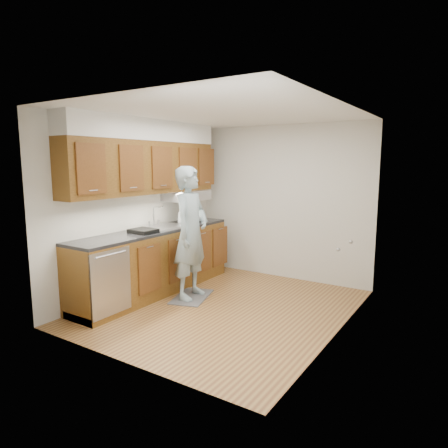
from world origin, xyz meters
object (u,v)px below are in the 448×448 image
(soap_bottle_a, at_px, (181,216))
(soap_bottle_b, at_px, (192,217))
(person, at_px, (191,224))
(steel_can, at_px, (187,221))
(dish_rack, at_px, (143,231))
(soda_can, at_px, (185,221))
(soap_bottle_c, at_px, (201,216))

(soap_bottle_a, distance_m, soap_bottle_b, 0.19)
(person, bearing_deg, steel_can, 34.83)
(soap_bottle_a, xyz_separation_m, dish_rack, (0.11, -0.95, -0.10))
(soda_can, bearing_deg, soap_bottle_c, 93.40)
(soap_bottle_a, xyz_separation_m, steel_can, (0.13, -0.01, -0.07))
(soap_bottle_c, bearing_deg, steel_can, -89.13)
(person, bearing_deg, dish_rack, 118.98)
(soda_can, bearing_deg, steel_can, 108.27)
(person, bearing_deg, soap_bottle_a, 40.71)
(soap_bottle_b, height_order, steel_can, soap_bottle_b)
(soda_can, xyz_separation_m, steel_can, (-0.02, 0.06, -0.01))
(soap_bottle_c, bearing_deg, soap_bottle_a, -108.41)
(soda_can, distance_m, dish_rack, 0.88)
(person, distance_m, soap_bottle_c, 1.07)
(steel_can, bearing_deg, person, -47.43)
(soda_can, bearing_deg, soap_bottle_b, 84.63)
(soda_can, bearing_deg, person, -45.14)
(soap_bottle_a, height_order, soda_can, soap_bottle_a)
(person, height_order, dish_rack, person)
(person, bearing_deg, soap_bottle_b, 27.91)
(soap_bottle_b, bearing_deg, soap_bottle_c, 98.46)
(person, distance_m, soda_can, 0.69)
(soap_bottle_b, relative_size, soda_can, 1.73)
(soap_bottle_c, bearing_deg, person, -61.44)
(soap_bottle_b, bearing_deg, person, -54.35)
(soap_bottle_a, xyz_separation_m, soap_bottle_c, (0.12, 0.37, -0.04))
(soap_bottle_a, distance_m, soap_bottle_c, 0.40)
(person, height_order, soda_can, person)
(person, distance_m, steel_can, 0.75)
(soap_bottle_c, distance_m, soda_can, 0.45)
(soap_bottle_b, distance_m, dish_rack, 1.05)
(soap_bottle_a, height_order, dish_rack, soap_bottle_a)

